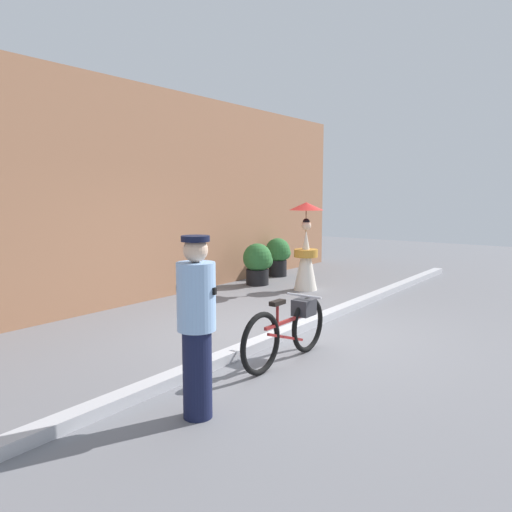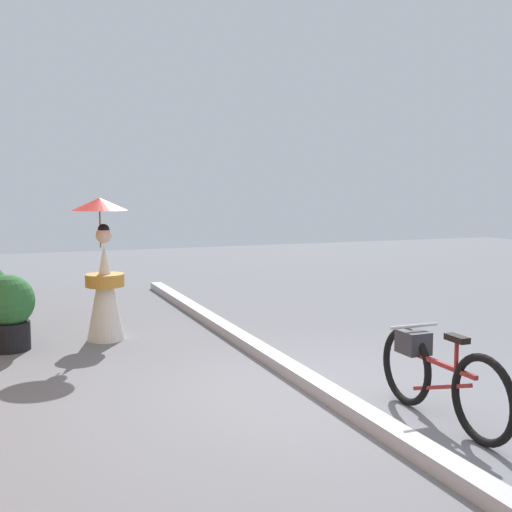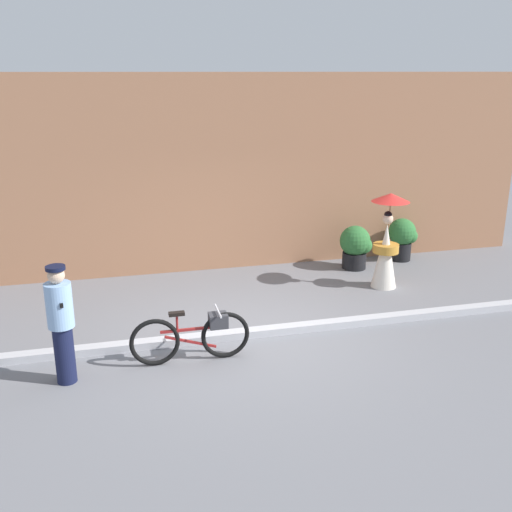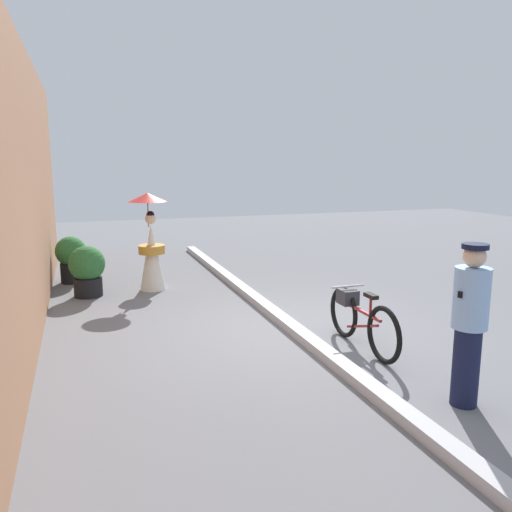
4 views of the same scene
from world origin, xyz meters
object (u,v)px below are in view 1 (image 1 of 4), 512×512
(person_officer, at_px, (197,323))
(potted_plant_by_door, at_px, (278,255))
(bicycle_near_officer, at_px, (289,329))
(potted_plant_small, at_px, (258,262))
(person_with_parasol, at_px, (306,248))

(person_officer, distance_m, potted_plant_by_door, 7.78)
(bicycle_near_officer, distance_m, potted_plant_small, 5.06)
(potted_plant_by_door, bearing_deg, bicycle_near_officer, -144.94)
(person_officer, distance_m, potted_plant_small, 6.59)
(person_with_parasol, bearing_deg, bicycle_near_officer, -151.73)
(potted_plant_by_door, relative_size, potted_plant_small, 1.02)
(bicycle_near_officer, distance_m, person_officer, 1.82)
(person_officer, bearing_deg, potted_plant_by_door, 28.64)
(potted_plant_by_door, bearing_deg, person_officer, -151.36)
(person_officer, bearing_deg, person_with_parasol, 21.90)
(bicycle_near_officer, xyz_separation_m, potted_plant_by_door, (5.07, 3.56, 0.12))
(person_officer, height_order, potted_plant_small, person_officer)
(person_with_parasol, height_order, potted_plant_small, person_with_parasol)
(potted_plant_by_door, bearing_deg, person_with_parasol, -127.82)
(potted_plant_small, bearing_deg, person_with_parasol, -84.76)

